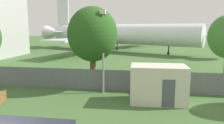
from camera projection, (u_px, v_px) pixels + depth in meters
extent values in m
cylinder|color=slate|center=(25.00, 77.00, 19.71)|extent=(0.07, 0.07, 1.81)
cylinder|color=slate|center=(51.00, 78.00, 19.32)|extent=(0.07, 0.07, 1.81)
cylinder|color=slate|center=(79.00, 79.00, 18.93)|extent=(0.07, 0.07, 1.81)
cylinder|color=slate|center=(108.00, 80.00, 18.53)|extent=(0.07, 0.07, 1.81)
cylinder|color=slate|center=(138.00, 81.00, 18.14)|extent=(0.07, 0.07, 1.81)
cylinder|color=slate|center=(170.00, 83.00, 17.75)|extent=(0.07, 0.07, 1.81)
cylinder|color=slate|center=(202.00, 84.00, 17.35)|extent=(0.07, 0.07, 1.81)
cube|color=slate|center=(79.00, 79.00, 18.93)|extent=(56.00, 0.01, 1.81)
cylinder|color=white|center=(118.00, 34.00, 48.53)|extent=(34.55, 18.84, 4.34)
cone|color=white|center=(217.00, 36.00, 37.56)|extent=(5.75, 5.75, 4.34)
cone|color=white|center=(54.00, 33.00, 59.80)|extent=(6.56, 5.81, 3.91)
cube|color=white|center=(133.00, 35.00, 58.07)|extent=(12.94, 16.37, 0.30)
cylinder|color=#939399|center=(127.00, 40.00, 56.46)|extent=(4.37, 3.40, 1.95)
cube|color=white|center=(81.00, 39.00, 41.16)|extent=(9.41, 16.95, 0.30)
cylinder|color=#939399|center=(88.00, 44.00, 43.55)|extent=(4.37, 3.40, 1.95)
cube|color=white|center=(63.00, 12.00, 56.87)|extent=(3.66, 1.84, 6.51)
cube|color=white|center=(64.00, 31.00, 57.54)|extent=(7.12, 10.14, 0.20)
cylinder|color=#2D2D33|center=(169.00, 51.00, 42.64)|extent=(0.24, 0.24, 1.66)
cylinder|color=#2D2D33|center=(168.00, 53.00, 42.73)|extent=(0.63, 0.50, 0.56)
cylinder|color=#2D2D33|center=(117.00, 46.00, 52.13)|extent=(0.24, 0.24, 1.66)
cylinder|color=#2D2D33|center=(117.00, 49.00, 52.22)|extent=(0.63, 0.50, 0.56)
cylinder|color=#2D2D33|center=(105.00, 48.00, 47.84)|extent=(0.24, 0.24, 1.66)
cylinder|color=#2D2D33|center=(105.00, 51.00, 47.93)|extent=(0.63, 0.50, 0.56)
cube|color=beige|center=(158.00, 84.00, 15.64)|extent=(3.98, 2.43, 2.69)
cube|color=#4C515B|center=(168.00, 94.00, 14.49)|extent=(0.84, 0.06, 1.90)
cube|color=brown|center=(2.00, 98.00, 15.61)|extent=(0.36, 1.38, 0.74)
cylinder|color=brown|center=(93.00, 72.00, 19.18)|extent=(0.51, 0.51, 2.95)
ellipsoid|color=#28561E|center=(93.00, 34.00, 18.66)|extent=(4.28, 4.28, 4.71)
cylinder|color=#99999E|center=(103.00, 54.00, 17.63)|extent=(0.16, 0.16, 6.38)
cube|color=beige|center=(103.00, 12.00, 17.10)|extent=(0.44, 0.44, 0.36)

